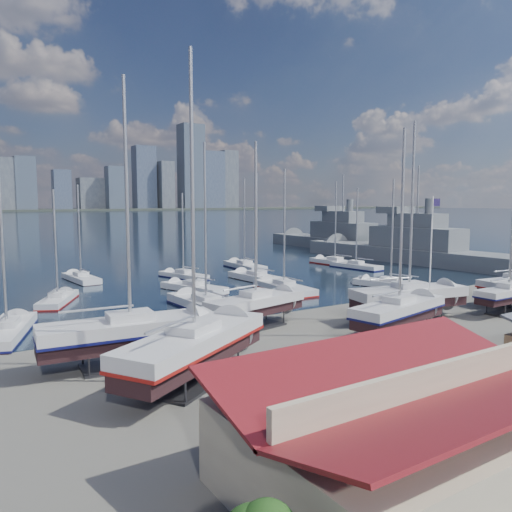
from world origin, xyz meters
TOP-DOWN VIEW (x-y plane):
  - ground at (0.00, -10.00)m, footprint 1400.00×1400.00m
  - water at (0.00, 300.00)m, footprint 1400.00×600.00m
  - shed_red at (-18.00, -26.00)m, footprint 14.70×9.45m
  - sailboat_cradle_0 at (-22.81, -7.04)m, footprint 11.60×4.18m
  - sailboat_cradle_1 at (-20.68, -12.07)m, footprint 11.83×9.03m
  - sailboat_cradle_2 at (-10.87, -3.28)m, footprint 9.71×4.55m
  - sailboat_cradle_3 at (-2.92, -11.59)m, footprint 10.27×4.71m
  - sailboat_cradle_4 at (2.19, -8.21)m, footprint 11.12×5.08m
  - sailboat_cradle_5 at (12.05, -11.60)m, footprint 8.10×2.37m
  - sailboat_moored_0 at (-28.79, 4.67)m, footprint 5.77×10.24m
  - sailboat_moored_1 at (-22.84, 16.08)m, footprint 5.70×8.39m
  - sailboat_moored_2 at (-17.36, 29.48)m, footprint 3.25×8.99m
  - sailboat_moored_3 at (-11.32, 4.99)m, footprint 3.66×11.39m
  - sailboat_moored_4 at (-8.01, 14.78)m, footprint 5.16×9.40m
  - sailboat_moored_5 at (-4.83, 24.72)m, footprint 4.53×8.48m
  - sailboat_moored_6 at (0.89, 9.04)m, footprint 3.31×10.11m
  - sailboat_moored_7 at (2.35, 17.28)m, footprint 3.39×10.00m
  - sailboat_moored_8 at (7.16, 28.31)m, footprint 3.40×10.04m
  - sailboat_moored_9 at (13.33, 4.05)m, footprint 4.97×9.51m
  - sailboat_moored_10 at (22.12, 19.24)m, footprint 3.54×9.08m
  - sailboat_moored_11 at (22.52, 24.61)m, footprint 3.49×9.83m
  - naval_ship_east at (36.45, 19.61)m, footprint 10.20×46.39m
  - naval_ship_west at (41.53, 43.87)m, footprint 8.56×45.13m
  - car_a at (-12.18, -21.80)m, footprint 2.45×4.33m
  - car_b at (-5.98, -18.79)m, footprint 4.32×2.44m
  - flagpole at (2.69, -10.03)m, footprint 0.98×0.12m

SIDE VIEW (x-z plane):
  - water at x=0.00m, z-range -0.35..0.05m
  - ground at x=0.00m, z-range 0.00..0.00m
  - sailboat_moored_11 at x=22.52m, z-range -6.90..7.51m
  - sailboat_moored_0 at x=-28.79m, z-range -7.07..7.69m
  - sailboat_moored_8 at x=7.16m, z-range -7.08..7.69m
  - sailboat_moored_6 at x=0.89m, z-range -7.16..7.77m
  - sailboat_moored_10 at x=22.12m, z-range -6.31..6.92m
  - sailboat_moored_1 at x=-22.84m, z-range -5.83..6.45m
  - sailboat_moored_5 at x=-4.83m, z-range -5.80..6.41m
  - sailboat_moored_3 at x=-11.32m, z-range -8.11..8.73m
  - sailboat_moored_7 at x=2.35m, z-range -7.11..7.75m
  - sailboat_moored_9 at x=13.33m, z-range -6.59..7.24m
  - sailboat_moored_4 at x=-8.01m, z-range -6.51..7.16m
  - sailboat_moored_2 at x=-17.36m, z-range -6.32..6.97m
  - car_b at x=-5.98m, z-range 0.00..1.35m
  - car_a at x=-12.18m, z-range 0.00..1.39m
  - naval_ship_west at x=41.53m, z-range -7.36..10.69m
  - naval_ship_east at x=36.45m, z-range -7.41..10.73m
  - sailboat_cradle_5 at x=12.05m, z-range -4.70..8.56m
  - sailboat_cradle_2 at x=-10.87m, z-range -5.63..9.71m
  - sailboat_cradle_3 at x=-2.92m, z-range -5.94..10.08m
  - sailboat_cradle_4 at x=2.19m, z-range -6.56..10.85m
  - sailboat_cradle_0 at x=-22.81m, z-range -6.91..11.28m
  - sailboat_cradle_1 at x=-20.68m, z-range -7.23..11.67m
  - shed_red at x=-18.00m, z-range 0.07..4.57m
  - flagpole at x=2.69m, z-range 0.78..11.78m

